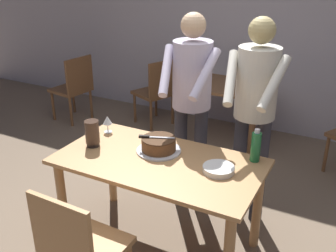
{
  "coord_description": "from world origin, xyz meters",
  "views": [
    {
      "loc": [
        1.23,
        -2.2,
        2.12
      ],
      "look_at": [
        -0.07,
        0.27,
        0.9
      ],
      "focal_mm": 42.08,
      "sensor_mm": 36.0,
      "label": 1
    }
  ],
  "objects": [
    {
      "name": "water_bottle",
      "position": [
        0.62,
        0.31,
        0.86
      ],
      "size": [
        0.07,
        0.07,
        0.25
      ],
      "color": "#1E6B38",
      "rests_on": "main_dining_table"
    },
    {
      "name": "cake_on_platter",
      "position": [
        -0.07,
        0.12,
        0.8
      ],
      "size": [
        0.34,
        0.34,
        0.11
      ],
      "color": "silver",
      "rests_on": "main_dining_table"
    },
    {
      "name": "hurricane_lamp",
      "position": [
        -0.56,
        -0.04,
        0.86
      ],
      "size": [
        0.11,
        0.11,
        0.21
      ],
      "color": "black",
      "rests_on": "main_dining_table"
    },
    {
      "name": "main_dining_table",
      "position": [
        0.0,
        0.0,
        0.63
      ],
      "size": [
        1.5,
        0.8,
        0.75
      ],
      "color": "tan",
      "rests_on": "ground_plane"
    },
    {
      "name": "background_chair_0",
      "position": [
        -2.24,
        1.69,
        0.49
      ],
      "size": [
        0.5,
        0.5,
        0.9
      ],
      "color": "brown",
      "rests_on": "ground_plane"
    },
    {
      "name": "person_standing_beside",
      "position": [
        0.5,
        0.64,
        1.08
      ],
      "size": [
        0.47,
        0.56,
        1.72
      ],
      "color": "#2D2D38",
      "rests_on": "ground_plane"
    },
    {
      "name": "wine_glass_near",
      "position": [
        -0.61,
        0.23,
        0.85
      ],
      "size": [
        0.08,
        0.08,
        0.14
      ],
      "color": "silver",
      "rests_on": "main_dining_table"
    },
    {
      "name": "back_wall",
      "position": [
        0.0,
        2.67,
        1.35
      ],
      "size": [
        10.0,
        0.12,
        2.7
      ],
      "primitive_type": "cube",
      "color": "#ADA8B2",
      "rests_on": "ground_plane"
    },
    {
      "name": "cake_knife",
      "position": [
        -0.13,
        0.1,
        0.87
      ],
      "size": [
        0.26,
        0.12,
        0.02
      ],
      "color": "silver",
      "rests_on": "cake_on_platter"
    },
    {
      "name": "ground_plane",
      "position": [
        0.0,
        0.0,
        0.0
      ],
      "size": [
        14.0,
        14.0,
        0.0
      ],
      "primitive_type": "plane",
      "color": "#7A6651"
    },
    {
      "name": "chair_near_side",
      "position": [
        -0.12,
        -0.78,
        0.49
      ],
      "size": [
        0.45,
        0.45,
        0.9
      ],
      "color": "tan",
      "rests_on": "ground_plane"
    },
    {
      "name": "background_table",
      "position": [
        -0.2,
        1.97,
        0.58
      ],
      "size": [
        1.0,
        0.7,
        0.74
      ],
      "color": "brown",
      "rests_on": "ground_plane"
    },
    {
      "name": "background_chair_3",
      "position": [
        -1.18,
        2.07,
        0.49
      ],
      "size": [
        0.58,
        0.58,
        0.9
      ],
      "color": "brown",
      "rests_on": "ground_plane"
    },
    {
      "name": "plate_stack",
      "position": [
        0.45,
        0.04,
        0.77
      ],
      "size": [
        0.22,
        0.22,
        0.04
      ],
      "color": "white",
      "rests_on": "main_dining_table"
    },
    {
      "name": "person_cutting_cake",
      "position": [
        -0.03,
        0.61,
        1.08
      ],
      "size": [
        0.46,
        0.57,
        1.72
      ],
      "color": "#2D2D38",
      "rests_on": "ground_plane"
    }
  ]
}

